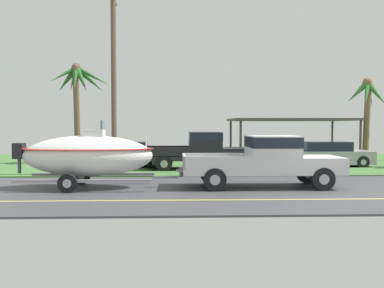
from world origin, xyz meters
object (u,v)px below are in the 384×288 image
(palm_tree_mid, at_px, (78,87))
(utility_pole, at_px, (114,78))
(boat_on_trailer, at_px, (88,155))
(parked_sedan_far, at_px, (127,155))
(pickup_truck_towing, at_px, (271,159))
(palm_tree_near_right, at_px, (367,101))
(parked_sedan_near, at_px, (328,155))
(parked_pickup_background, at_px, (204,149))
(carport_awning, at_px, (291,120))

(palm_tree_mid, bearing_deg, utility_pole, -63.66)
(boat_on_trailer, bearing_deg, parked_sedan_far, 85.78)
(pickup_truck_towing, height_order, palm_tree_near_right, palm_tree_near_right)
(pickup_truck_towing, relative_size, parked_sedan_far, 1.38)
(pickup_truck_towing, bearing_deg, parked_sedan_near, 57.10)
(parked_pickup_background, distance_m, palm_tree_mid, 8.61)
(parked_sedan_near, bearing_deg, parked_sedan_far, 179.19)
(pickup_truck_towing, bearing_deg, carport_awning, 71.65)
(parked_sedan_near, relative_size, parked_sedan_far, 1.02)
(parked_sedan_near, distance_m, utility_pole, 12.13)
(pickup_truck_towing, relative_size, carport_awning, 0.79)
(parked_sedan_far, distance_m, utility_pole, 5.26)
(parked_sedan_far, relative_size, utility_pole, 0.51)
(parked_sedan_near, xyz_separation_m, parked_sedan_far, (-10.85, 0.15, -0.00))
(boat_on_trailer, height_order, palm_tree_near_right, palm_tree_near_right)
(parked_pickup_background, distance_m, utility_pole, 5.80)
(boat_on_trailer, xyz_separation_m, parked_sedan_far, (0.55, 7.48, -0.51))
(boat_on_trailer, bearing_deg, utility_pole, 83.64)
(parked_pickup_background, bearing_deg, boat_on_trailer, -127.38)
(palm_tree_near_right, bearing_deg, palm_tree_mid, -179.62)
(parked_sedan_near, relative_size, palm_tree_mid, 0.75)
(parked_pickup_background, relative_size, parked_sedan_near, 1.27)
(carport_awning, bearing_deg, boat_on_trailer, -132.45)
(carport_awning, distance_m, palm_tree_mid, 13.19)
(parked_sedan_far, height_order, palm_tree_near_right, palm_tree_near_right)
(utility_pole, bearing_deg, carport_awning, 37.45)
(palm_tree_near_right, bearing_deg, boat_on_trailer, -146.42)
(parked_sedan_far, xyz_separation_m, carport_awning, (9.90, 3.95, 1.89))
(parked_pickup_background, relative_size, carport_awning, 0.74)
(boat_on_trailer, height_order, parked_sedan_near, boat_on_trailer)
(palm_tree_near_right, distance_m, utility_pole, 15.37)
(utility_pole, bearing_deg, parked_sedan_far, 87.93)
(carport_awning, bearing_deg, parked_sedan_near, -77.03)
(palm_tree_mid, bearing_deg, parked_sedan_near, -9.18)
(pickup_truck_towing, bearing_deg, parked_pickup_background, 108.91)
(carport_awning, height_order, palm_tree_near_right, palm_tree_near_right)
(palm_tree_near_right, relative_size, utility_pole, 0.60)
(carport_awning, bearing_deg, palm_tree_near_right, -23.02)
(pickup_truck_towing, relative_size, palm_tree_near_right, 1.17)
(palm_tree_mid, distance_m, utility_pole, 6.49)
(parked_sedan_near, distance_m, palm_tree_near_right, 4.99)
(parked_pickup_background, height_order, palm_tree_near_right, palm_tree_near_right)
(palm_tree_near_right, height_order, palm_tree_mid, palm_tree_mid)
(boat_on_trailer, relative_size, palm_tree_near_right, 1.15)
(pickup_truck_towing, height_order, parked_sedan_near, pickup_truck_towing)
(parked_sedan_near, bearing_deg, palm_tree_near_right, 36.53)
(palm_tree_near_right, bearing_deg, utility_pole, -157.26)
(boat_on_trailer, xyz_separation_m, palm_tree_mid, (-2.46, 9.56, 3.30))
(palm_tree_mid, bearing_deg, parked_pickup_background, -26.63)
(pickup_truck_towing, relative_size, utility_pole, 0.71)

